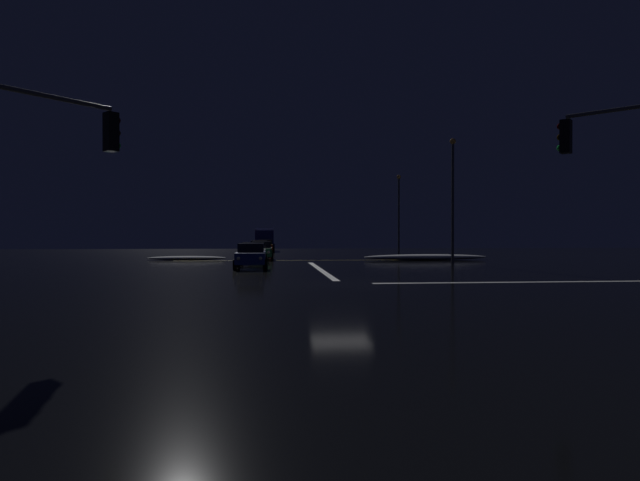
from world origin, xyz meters
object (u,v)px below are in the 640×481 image
Objects in this scene: sedan_black at (259,248)px; sedan_red at (260,247)px; box_truck at (265,238)px; streetlamp_right_far at (399,209)px; sedan_orange at (266,246)px; streetlamp_right_near at (453,192)px; sedan_silver at (253,253)px; traffic_signal_sw at (36,157)px; sedan_green at (261,250)px; sedan_blue at (251,256)px.

sedan_black and sedan_red have the same top height.
streetlamp_right_far is (14.31, -17.90, 3.21)m from box_truck.
sedan_red is 6.66m from sedan_orange.
streetlamp_right_near is at bearing -44.31° from sedan_black.
traffic_signal_sw reaches higher than sedan_silver.
streetlamp_right_far reaches higher than sedan_green.
box_truck reaches higher than sedan_black.
streetlamp_right_near reaches higher than streetlamp_right_far.
sedan_blue is 1.00× the size of sedan_orange.
sedan_black is 15.26m from streetlamp_right_far.
sedan_red is (0.05, 18.90, 0.00)m from sedan_silver.
sedan_orange is at bearing 85.33° from sedan_red.
sedan_blue is 1.00× the size of sedan_black.
streetlamp_right_far is (14.66, -4.47, 4.12)m from sedan_red.
box_truck is at bearing 91.60° from sedan_orange.
sedan_blue is at bearing -164.93° from streetlamp_right_near.
streetlamp_right_far is (14.59, 1.76, 4.12)m from sedan_black.
box_truck is (0.33, 37.84, 0.91)m from sedan_blue.
streetlamp_right_far is (19.00, 39.50, 0.95)m from traffic_signal_sw.
sedan_green is at bearing -90.29° from sedan_orange.
sedan_silver is 1.00× the size of sedan_orange.
sedan_black is 20.88m from streetlamp_right_near.
sedan_green is (0.42, 11.53, 0.00)m from sedan_blue.
traffic_signal_sw is (-4.69, -57.40, 2.26)m from box_truck.
traffic_signal_sw is at bearing -95.63° from sedan_red.
sedan_orange is at bearing 89.04° from sedan_blue.
sedan_silver is at bearing -94.69° from sedan_green.
sedan_red is 13.46m from box_truck.
box_truck is 57.63m from traffic_signal_sw.
box_truck is at bearing 85.33° from traffic_signal_sw.
sedan_silver is at bearing -91.33° from sedan_orange.
sedan_orange is at bearing 84.49° from traffic_signal_sw.
streetlamp_right_near is (14.71, -1.57, 4.52)m from sedan_silver.
sedan_blue is 15.83m from streetlamp_right_near.
sedan_orange is (0.47, 12.87, 0.00)m from sedan_black.
traffic_signal_sw is at bearing -98.74° from sedan_green.
traffic_signal_sw is at bearing -102.56° from sedan_blue.
sedan_silver is at bearing 90.72° from sedan_blue.
sedan_silver is 12.67m from sedan_black.
traffic_signal_sw reaches higher than sedan_black.
traffic_signal_sw is (-4.29, -25.07, 3.17)m from sedan_silver.
sedan_silver is 1.00× the size of sedan_black.
box_truck is 0.98× the size of streetlamp_right_far.
box_truck is 23.14m from streetlamp_right_far.
streetlamp_right_far reaches higher than sedan_black.
sedan_black is (0.06, 18.18, 0.00)m from sedan_blue.
sedan_blue is 25.08m from streetlamp_right_far.
sedan_black is 38.13m from traffic_signal_sw.
sedan_black is (-0.37, 6.65, 0.00)m from sedan_green.
streetlamp_right_near is at bearing 51.04° from traffic_signal_sw.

